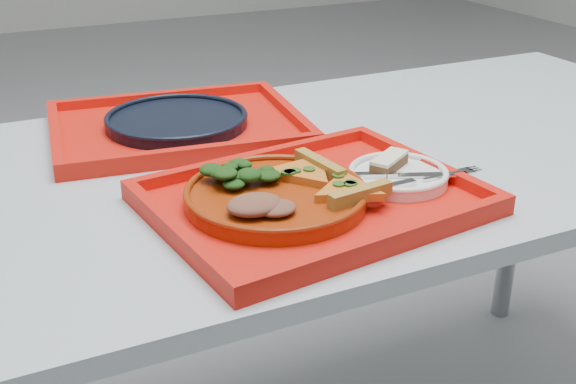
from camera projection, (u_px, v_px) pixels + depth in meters
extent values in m
cube|color=#A7B3BB|center=(351.00, 156.00, 1.27)|extent=(1.60, 0.80, 0.03)
cylinder|color=gray|center=(515.00, 202.00, 1.97)|extent=(0.05, 0.05, 0.72)
cube|color=red|center=(313.00, 203.00, 1.04)|extent=(0.49, 0.40, 0.01)
cube|color=red|center=(177.00, 129.00, 1.34)|extent=(0.49, 0.40, 0.01)
cylinder|color=maroon|center=(276.00, 198.00, 1.03)|extent=(0.26, 0.26, 0.02)
cylinder|color=white|center=(398.00, 178.00, 1.10)|extent=(0.15, 0.15, 0.01)
cylinder|color=black|center=(177.00, 122.00, 1.33)|extent=(0.26, 0.26, 0.02)
ellipsoid|color=black|center=(239.00, 168.00, 1.05)|extent=(0.09, 0.08, 0.04)
ellipsoid|color=brown|center=(255.00, 205.00, 0.96)|extent=(0.08, 0.06, 0.02)
cube|color=#4D2E19|center=(389.00, 164.00, 1.11)|extent=(0.08, 0.07, 0.02)
cube|color=beige|center=(389.00, 157.00, 1.10)|extent=(0.08, 0.07, 0.01)
cube|color=silver|center=(407.00, 174.00, 1.08)|extent=(0.18, 0.08, 0.01)
cube|color=silver|center=(422.00, 180.00, 1.06)|extent=(0.19, 0.03, 0.01)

